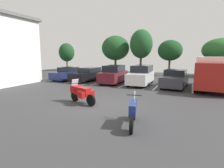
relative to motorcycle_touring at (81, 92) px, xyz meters
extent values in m
cube|color=#38383A|center=(0.80, 0.10, -0.70)|extent=(44.00, 44.00, 0.10)
cylinder|color=black|center=(-0.64, 0.22, -0.32)|extent=(0.66, 0.32, 0.66)
cylinder|color=black|center=(0.79, -0.27, -0.32)|extent=(0.66, 0.32, 0.66)
cube|color=#A51414|center=(0.08, -0.03, 0.09)|extent=(1.20, 0.75, 0.46)
cylinder|color=#B2B2B7|center=(-0.52, 0.18, 0.09)|extent=(0.50, 0.23, 1.13)
cylinder|color=black|center=(-0.45, 0.15, 0.50)|extent=(0.23, 0.60, 0.04)
cube|color=#A51414|center=(-0.54, 0.18, 0.13)|extent=(0.57, 0.60, 0.41)
cube|color=#B2C1CC|center=(-0.59, 0.20, 0.54)|extent=(0.29, 0.47, 0.39)
cube|color=#A51414|center=(0.29, -0.46, -0.02)|extent=(0.49, 0.37, 0.36)
cube|color=#A51414|center=(0.51, 0.19, -0.02)|extent=(0.49, 0.37, 0.36)
cylinder|color=black|center=(3.61, -1.32, -0.33)|extent=(0.27, 0.64, 0.63)
cylinder|color=black|center=(3.96, -2.73, -0.33)|extent=(0.27, 0.64, 0.63)
cube|color=navy|center=(3.78, -2.03, 0.08)|extent=(0.51, 1.12, 0.46)
cylinder|color=#B2B2B7|center=(3.64, -1.44, 0.07)|extent=(0.19, 0.50, 1.10)
cylinder|color=black|center=(3.66, -1.52, 0.49)|extent=(0.61, 0.18, 0.04)
cube|color=silver|center=(-8.85, 8.00, -0.65)|extent=(0.12, 4.62, 0.01)
cube|color=silver|center=(-5.88, 8.00, -0.65)|extent=(0.12, 4.62, 0.01)
cube|color=silver|center=(-2.92, 8.00, -0.65)|extent=(0.12, 4.62, 0.01)
cube|color=silver|center=(0.04, 8.00, -0.65)|extent=(0.12, 4.62, 0.01)
cube|color=silver|center=(3.00, 8.00, -0.65)|extent=(0.12, 4.62, 0.01)
cube|color=silver|center=(5.97, 8.00, -0.65)|extent=(0.12, 4.62, 0.01)
cube|color=navy|center=(-7.28, 8.09, -0.06)|extent=(1.88, 4.35, 0.78)
cube|color=black|center=(-7.28, 8.19, 0.57)|extent=(1.71, 1.95, 0.49)
cylinder|color=black|center=(-6.50, 6.61, -0.34)|extent=(0.23, 0.63, 0.62)
cylinder|color=black|center=(-8.08, 6.62, -0.34)|extent=(0.23, 0.63, 0.62)
cylinder|color=black|center=(-6.47, 9.55, -0.34)|extent=(0.23, 0.63, 0.62)
cylinder|color=black|center=(-8.06, 9.57, -0.34)|extent=(0.23, 0.63, 0.62)
cube|color=black|center=(-4.64, 8.25, -0.04)|extent=(2.11, 4.95, 0.80)
cube|color=black|center=(-4.62, 8.53, 0.60)|extent=(1.80, 2.43, 0.48)
cylinder|color=black|center=(-3.98, 6.56, -0.32)|extent=(0.26, 0.66, 0.65)
cylinder|color=black|center=(-5.51, 6.66, -0.32)|extent=(0.26, 0.66, 0.65)
cylinder|color=black|center=(-3.77, 9.85, -0.32)|extent=(0.26, 0.66, 0.65)
cylinder|color=black|center=(-5.30, 9.95, -0.32)|extent=(0.26, 0.66, 0.65)
cube|color=maroon|center=(-1.44, 7.91, 0.05)|extent=(1.99, 4.33, 0.98)
cube|color=black|center=(-1.44, 8.07, 0.85)|extent=(1.76, 2.58, 0.63)
cylinder|color=black|center=(-0.60, 6.51, -0.34)|extent=(0.25, 0.64, 0.63)
cylinder|color=black|center=(-2.12, 6.43, -0.34)|extent=(0.25, 0.64, 0.63)
cylinder|color=black|center=(-0.76, 9.39, -0.34)|extent=(0.25, 0.64, 0.63)
cylinder|color=black|center=(-2.27, 9.31, -0.34)|extent=(0.25, 0.64, 0.63)
cube|color=white|center=(1.38, 8.08, 0.07)|extent=(1.97, 4.75, 0.97)
cube|color=black|center=(1.36, 8.54, 0.88)|extent=(1.75, 2.91, 0.66)
cylinder|color=black|center=(2.21, 6.52, -0.29)|extent=(0.25, 0.72, 0.71)
cylinder|color=black|center=(0.68, 6.46, -0.29)|extent=(0.25, 0.72, 0.71)
cylinder|color=black|center=(2.08, 9.70, -0.29)|extent=(0.25, 0.72, 0.71)
cylinder|color=black|center=(0.56, 9.64, -0.29)|extent=(0.25, 0.72, 0.71)
cube|color=#38383D|center=(4.49, 8.02, -0.03)|extent=(2.16, 4.65, 0.84)
cube|color=black|center=(4.51, 8.23, 0.65)|extent=(1.84, 2.16, 0.52)
cylinder|color=black|center=(5.17, 6.42, -0.34)|extent=(0.26, 0.64, 0.63)
cylinder|color=black|center=(3.59, 6.54, -0.34)|extent=(0.26, 0.64, 0.63)
cylinder|color=black|center=(5.39, 9.50, -0.34)|extent=(0.26, 0.64, 0.63)
cylinder|color=black|center=(3.81, 9.61, -0.34)|extent=(0.26, 0.64, 0.63)
cube|color=#A51E19|center=(7.27, 5.80, 0.67)|extent=(2.59, 1.89, 1.92)
cube|color=white|center=(7.47, 8.88, 0.87)|extent=(2.77, 4.60, 2.32)
cylinder|color=black|center=(6.21, 5.93, -0.20)|extent=(0.36, 0.92, 0.90)
cylinder|color=black|center=(6.47, 9.93, -0.20)|extent=(0.36, 0.92, 0.90)
cylinder|color=#4C3823|center=(9.18, 18.89, 0.36)|extent=(0.41, 0.41, 2.02)
ellipsoid|color=#285B28|center=(9.18, 18.89, 2.90)|extent=(4.74, 4.74, 3.05)
cylinder|color=#4C3823|center=(-16.05, 19.04, 0.20)|extent=(0.25, 0.25, 1.70)
ellipsoid|color=#19421E|center=(-16.05, 19.04, 2.77)|extent=(2.92, 2.92, 3.43)
cylinder|color=#4C3823|center=(2.88, 17.61, 0.40)|extent=(0.27, 0.27, 2.09)
ellipsoid|color=#19421E|center=(2.88, 17.61, 2.86)|extent=(3.32, 3.32, 2.85)
cylinder|color=#4C3823|center=(-5.78, 18.61, 0.38)|extent=(0.36, 0.36, 2.06)
ellipsoid|color=#1E4C23|center=(-5.78, 18.61, 3.38)|extent=(4.49, 4.49, 3.95)
cylinder|color=#4C3823|center=(-1.36, 18.05, 0.55)|extent=(0.35, 0.35, 2.39)
ellipsoid|color=#1E4C23|center=(-1.36, 18.05, 3.87)|extent=(3.38, 3.38, 4.26)
camera|label=1|loc=(5.80, -8.53, 2.12)|focal=28.45mm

